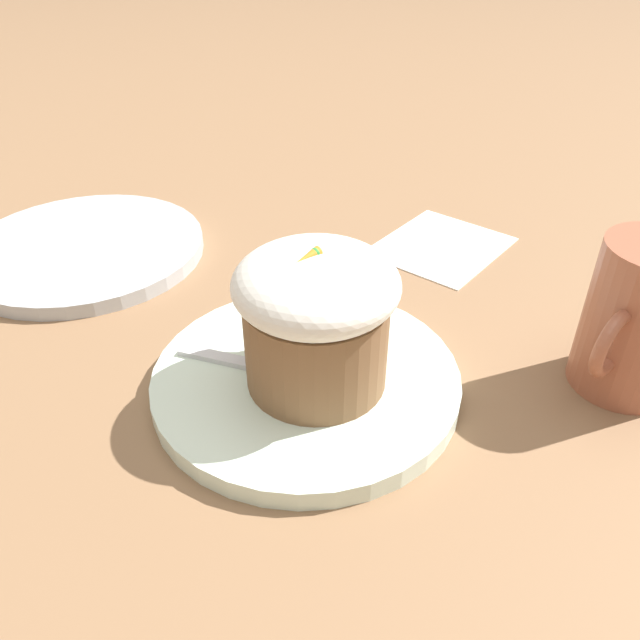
% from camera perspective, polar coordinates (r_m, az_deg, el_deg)
% --- Properties ---
extents(ground_plane, '(4.00, 4.00, 0.00)m').
position_cam_1_polar(ground_plane, '(0.45, -1.26, -6.15)').
color(ground_plane, '#846042').
extents(dessert_plate, '(0.22, 0.22, 0.01)m').
position_cam_1_polar(dessert_plate, '(0.44, -1.27, -5.44)').
color(dessert_plate, silver).
rests_on(dessert_plate, ground_plane).
extents(carrot_cake, '(0.11, 0.11, 0.10)m').
position_cam_1_polar(carrot_cake, '(0.40, -0.00, 0.62)').
color(carrot_cake, brown).
rests_on(carrot_cake, dessert_plate).
extents(spoon, '(0.07, 0.11, 0.01)m').
position_cam_1_polar(spoon, '(0.43, -3.18, -4.69)').
color(spoon, silver).
rests_on(spoon, dessert_plate).
extents(coffee_cup, '(0.10, 0.07, 0.11)m').
position_cam_1_polar(coffee_cup, '(0.47, 27.12, 0.03)').
color(coffee_cup, '#9E563D').
rests_on(coffee_cup, ground_plane).
extents(side_plate, '(0.22, 0.22, 0.01)m').
position_cam_1_polar(side_plate, '(0.64, -20.72, 6.11)').
color(side_plate, '#B2B7BC').
rests_on(side_plate, ground_plane).
extents(paper_napkin, '(0.14, 0.12, 0.00)m').
position_cam_1_polar(paper_napkin, '(0.63, 11.00, 6.69)').
color(paper_napkin, white).
rests_on(paper_napkin, ground_plane).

